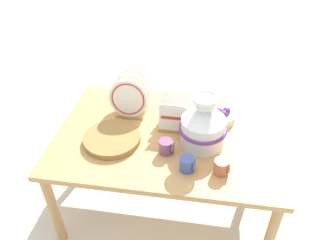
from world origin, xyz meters
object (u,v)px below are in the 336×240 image
dish_rack_square_plates (174,118)px  mug_cobalt_glaze (187,164)px  dish_rack_round_plates (131,99)px  fruit_bowl (222,116)px  mug_plum_glaze (167,147)px  wicker_charger_stack (112,139)px  ceramic_vase (203,124)px  mug_terracotta_glaze (222,167)px

dish_rack_square_plates → mug_cobalt_glaze: 0.38m
dish_rack_round_plates → fruit_bowl: bearing=0.5°
mug_cobalt_glaze → mug_plum_glaze: (-0.13, 0.11, 0.00)m
dish_rack_square_plates → fruit_bowl: (0.29, 0.09, -0.02)m
wicker_charger_stack → mug_cobalt_glaze: size_ratio=3.92×
ceramic_vase → mug_terracotta_glaze: size_ratio=3.85×
wicker_charger_stack → mug_terracotta_glaze: bearing=-13.8°
ceramic_vase → fruit_bowl: bearing=64.5°
ceramic_vase → mug_cobalt_glaze: (-0.06, -0.22, -0.09)m
mug_cobalt_glaze → mug_terracotta_glaze: same height
ceramic_vase → dish_rack_square_plates: 0.24m
ceramic_vase → dish_rack_round_plates: 0.52m
dish_rack_round_plates → fruit_bowl: size_ratio=1.65×
ceramic_vase → mug_plum_glaze: 0.24m
mug_plum_glaze → mug_terracotta_glaze: size_ratio=1.00×
dish_rack_round_plates → mug_plum_glaze: bearing=-49.9°
ceramic_vase → dish_rack_square_plates: (-0.18, 0.14, -0.08)m
dish_rack_square_plates → mug_cobalt_glaze: bearing=-72.0°
dish_rack_round_plates → wicker_charger_stack: bearing=-99.1°
mug_cobalt_glaze → mug_terracotta_glaze: (0.18, 0.01, 0.00)m
ceramic_vase → mug_terracotta_glaze: ceramic_vase is taller
wicker_charger_stack → fruit_bowl: fruit_bowl is taller
dish_rack_square_plates → mug_terracotta_glaze: (0.29, -0.36, -0.01)m
ceramic_vase → mug_terracotta_glaze: bearing=-62.1°
wicker_charger_stack → mug_terracotta_glaze: mug_terracotta_glaze is taller
wicker_charger_stack → mug_terracotta_glaze: size_ratio=3.92×
ceramic_vase → mug_terracotta_glaze: (0.11, -0.22, -0.09)m
dish_rack_round_plates → mug_terracotta_glaze: dish_rack_round_plates is taller
mug_cobalt_glaze → mug_plum_glaze: 0.17m
ceramic_vase → fruit_bowl: ceramic_vase is taller
mug_cobalt_glaze → dish_rack_round_plates: bearing=132.3°
ceramic_vase → mug_cobalt_glaze: ceramic_vase is taller
fruit_bowl → mug_plum_glaze: bearing=-131.5°
mug_plum_glaze → wicker_charger_stack: bearing=171.9°
wicker_charger_stack → mug_plum_glaze: 0.33m
ceramic_vase → mug_plum_glaze: size_ratio=3.85×
wicker_charger_stack → mug_terracotta_glaze: (0.63, -0.15, 0.02)m
mug_cobalt_glaze → fruit_bowl: 0.48m
wicker_charger_stack → mug_plum_glaze: (0.32, -0.05, 0.02)m
wicker_charger_stack → fruit_bowl: bearing=25.0°
fruit_bowl → dish_rack_round_plates: bearing=-179.5°
wicker_charger_stack → mug_terracotta_glaze: 0.65m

